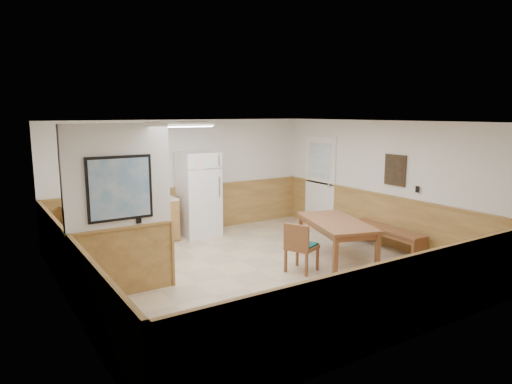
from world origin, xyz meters
TOP-DOWN VIEW (x-y plane):
  - ground at (0.00, 0.00)m, footprint 6.00×6.00m
  - ceiling at (0.00, 0.00)m, footprint 6.00×6.00m
  - back_wall at (0.00, 3.00)m, footprint 6.00×0.02m
  - right_wall at (3.00, 0.00)m, footprint 0.02×6.00m
  - left_wall at (-3.00, 0.00)m, footprint 0.02×6.00m
  - wainscot_back at (0.00, 2.98)m, footprint 6.00×0.04m
  - wainscot_right at (2.98, 0.00)m, footprint 0.04×6.00m
  - wainscot_left at (-2.98, 0.00)m, footprint 0.04×6.00m
  - partition_wall at (-2.25, 0.19)m, footprint 1.50×0.20m
  - kitchen_counter at (-1.21, 2.68)m, footprint 2.20×0.61m
  - exterior_door at (2.96, 1.90)m, footprint 0.07×1.02m
  - kitchen_window at (-2.10, 2.98)m, footprint 0.80×0.04m
  - wall_painting at (2.97, -0.30)m, footprint 0.04×0.50m
  - fluorescent_fixture at (-0.80, 1.30)m, footprint 1.20×0.30m
  - refrigerator at (0.16, 2.63)m, footprint 0.82×0.73m
  - dining_table at (1.42, -0.36)m, footprint 1.36×1.92m
  - dining_bench at (2.73, -0.37)m, footprint 0.44×1.70m
  - dining_chair at (0.51, -0.47)m, footprint 0.75×0.64m
  - fire_extinguisher at (-0.63, 2.72)m, footprint 0.13×0.13m
  - soap_bottle at (-2.27, 2.72)m, footprint 0.08×0.08m

SIDE VIEW (x-z plane):
  - ground at x=0.00m, z-range 0.00..0.00m
  - dining_bench at x=2.73m, z-range 0.12..0.57m
  - kitchen_counter at x=-1.21m, z-range -0.04..0.96m
  - dining_chair at x=0.51m, z-range 0.07..0.92m
  - wainscot_back at x=0.00m, z-range 0.00..1.00m
  - wainscot_right at x=2.98m, z-range 0.00..1.00m
  - wainscot_left at x=-2.98m, z-range 0.00..1.00m
  - dining_table at x=1.42m, z-range 0.28..1.03m
  - refrigerator at x=0.16m, z-range 0.00..1.82m
  - soap_bottle at x=-2.27m, z-range 0.90..1.12m
  - exterior_door at x=2.96m, z-range -0.02..2.13m
  - fire_extinguisher at x=-0.63m, z-range 0.87..1.31m
  - partition_wall at x=-2.25m, z-range -0.02..2.48m
  - back_wall at x=0.00m, z-range 0.00..2.50m
  - right_wall at x=3.00m, z-range 0.00..2.50m
  - left_wall at x=-3.00m, z-range 0.00..2.50m
  - kitchen_window at x=-2.10m, z-range 1.05..2.05m
  - wall_painting at x=2.97m, z-range 1.25..1.85m
  - fluorescent_fixture at x=-0.80m, z-range 2.40..2.49m
  - ceiling at x=0.00m, z-range 2.49..2.51m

